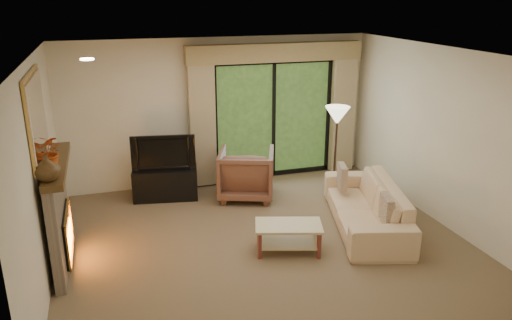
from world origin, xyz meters
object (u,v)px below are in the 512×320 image
object	(u,v)px
media_console	(166,183)
sofa	(366,205)
coffee_table	(288,238)
armchair	(246,173)

from	to	relation	value
media_console	sofa	world-z (taller)	sofa
sofa	coffee_table	distance (m)	1.43
media_console	armchair	xyz separation A→B (m)	(1.32, -0.36, 0.16)
armchair	coffee_table	xyz separation A→B (m)	(0.01, -1.98, -0.22)
media_console	armchair	bearing A→B (deg)	-5.43
sofa	coffee_table	size ratio (longest dim) A/B	2.59
sofa	coffee_table	bearing A→B (deg)	-58.31
media_console	coffee_table	size ratio (longest dim) A/B	1.20
coffee_table	sofa	bearing A→B (deg)	32.27
media_console	sofa	size ratio (longest dim) A/B	0.47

